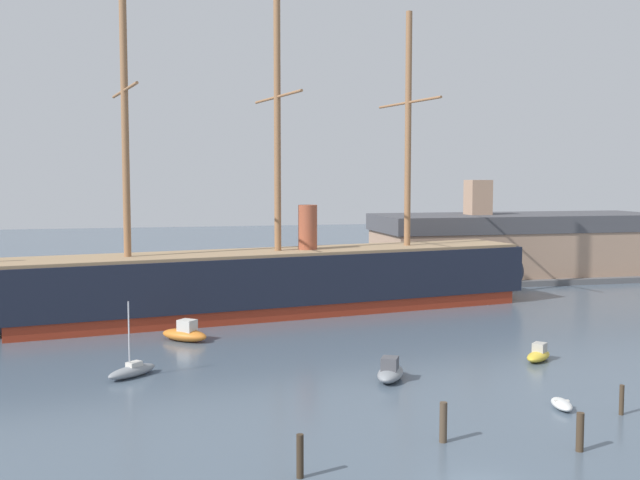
{
  "coord_description": "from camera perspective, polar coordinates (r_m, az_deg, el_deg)",
  "views": [
    {
      "loc": [
        -16.14,
        -33.94,
        15.31
      ],
      "look_at": [
        -0.47,
        32.53,
        9.6
      ],
      "focal_mm": 43.41,
      "sensor_mm": 36.0,
      "label": 1
    }
  ],
  "objects": [
    {
      "name": "sailboat_distant_centre",
      "position": [
        101.93,
        -3.78,
        -3.66
      ],
      "size": [
        3.19,
        2.96,
        4.37
      ],
      "color": "gray",
      "rests_on": "ground"
    },
    {
      "name": "motorboat_near_centre",
      "position": [
        58.91,
        5.21,
        -9.66
      ],
      "size": [
        3.65,
        4.7,
        1.83
      ],
      "color": "gray",
      "rests_on": "ground"
    },
    {
      "name": "tall_ship",
      "position": [
        85.55,
        -3.11,
        -3.01
      ],
      "size": [
        70.74,
        19.7,
        34.23
      ],
      "color": "maroon",
      "rests_on": "ground"
    },
    {
      "name": "dockside_warehouse_right",
      "position": [
        118.76,
        14.37,
        -0.46
      ],
      "size": [
        46.16,
        17.57,
        14.67
      ],
      "color": "#565659",
      "rests_on": "ground"
    },
    {
      "name": "mooring_piling_left_pair",
      "position": [
        40.63,
        -1.48,
        -15.64
      ],
      "size": [
        0.37,
        0.37,
        2.27
      ],
      "primitive_type": "cylinder",
      "color": "#382B1E",
      "rests_on": "ground"
    },
    {
      "name": "sailboat_mid_left",
      "position": [
        61.39,
        -13.68,
        -9.33
      ],
      "size": [
        4.23,
        4.0,
        5.84
      ],
      "color": "gray",
      "rests_on": "ground"
    },
    {
      "name": "mooring_piling_midwater",
      "position": [
        54.11,
        21.35,
        -10.92
      ],
      "size": [
        0.3,
        0.3,
        1.95
      ],
      "primitive_type": "cylinder",
      "color": "#423323",
      "rests_on": "ground"
    },
    {
      "name": "dinghy_foreground_right",
      "position": [
        54.31,
        17.38,
        -11.47
      ],
      "size": [
        1.64,
        2.78,
        0.62
      ],
      "color": "silver",
      "rests_on": "ground"
    },
    {
      "name": "motorboat_alongside_bow",
      "position": [
        73.17,
        -9.93,
        -6.8
      ],
      "size": [
        4.95,
        4.69,
        2.03
      ],
      "color": "orange",
      "rests_on": "ground"
    },
    {
      "name": "motorboat_mid_right",
      "position": [
        67.11,
        15.81,
        -8.14
      ],
      "size": [
        3.6,
        3.43,
        1.48
      ],
      "color": "gold",
      "rests_on": "ground"
    },
    {
      "name": "mooring_piling_nearest",
      "position": [
        46.12,
        9.08,
        -13.13
      ],
      "size": [
        0.44,
        0.44,
        2.35
      ],
      "primitive_type": "cylinder",
      "color": "#4C3D2D",
      "rests_on": "ground"
    },
    {
      "name": "mooring_piling_right_pair",
      "position": [
        46.5,
        18.62,
        -13.27
      ],
      "size": [
        0.43,
        0.43,
        2.19
      ],
      "primitive_type": "cylinder",
      "color": "#423323",
      "rests_on": "ground"
    }
  ]
}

